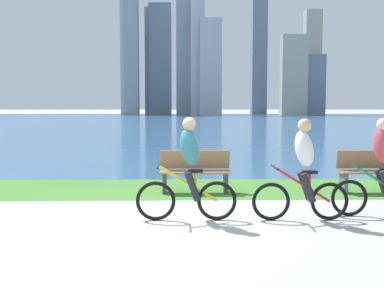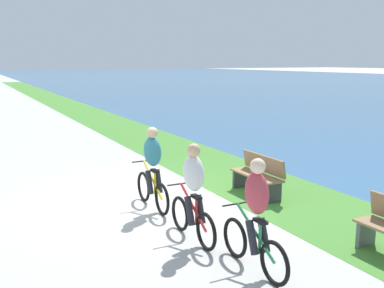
{
  "view_description": "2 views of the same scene",
  "coord_description": "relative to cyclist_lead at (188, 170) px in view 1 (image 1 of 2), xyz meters",
  "views": [
    {
      "loc": [
        0.45,
        -7.76,
        1.9
      ],
      "look_at": [
        0.62,
        0.43,
        1.22
      ],
      "focal_mm": 45.18,
      "sensor_mm": 36.0,
      "label": 1
    },
    {
      "loc": [
        8.72,
        -3.29,
        2.98
      ],
      "look_at": [
        0.69,
        0.81,
        1.29
      ],
      "focal_mm": 41.73,
      "sensor_mm": 36.0,
      "label": 2
    }
  ],
  "objects": [
    {
      "name": "bench_far_along_path",
      "position": [
        3.99,
        2.43,
        -0.39
      ],
      "size": [
        1.5,
        0.47,
        0.9
      ],
      "color": "olive",
      "rests_on": "ground"
    },
    {
      "name": "cyclist_lead",
      "position": [
        0.0,
        0.0,
        0.0
      ],
      "size": [
        1.64,
        0.52,
        1.69
      ],
      "color": "black",
      "rests_on": "ground"
    },
    {
      "name": "cyclist_distant_rear",
      "position": [
        3.25,
        0.24,
        -0.01
      ],
      "size": [
        1.61,
        0.52,
        1.66
      ],
      "color": "black",
      "rests_on": "ground"
    },
    {
      "name": "city_skyline_far_shore",
      "position": [
        4.24,
        76.47,
        9.11
      ],
      "size": [
        34.71,
        10.88,
        27.15
      ],
      "color": "#B7B7BC",
      "rests_on": "ground"
    },
    {
      "name": "bay_water_surface",
      "position": [
        -0.55,
        44.14,
        -0.84
      ],
      "size": [
        300.0,
        79.76,
        0.0
      ],
      "primitive_type": "cube",
      "color": "#386693",
      "rests_on": "ground"
    },
    {
      "name": "cyclist_trailing",
      "position": [
        1.86,
        -0.03,
        -0.01
      ],
      "size": [
        1.58,
        0.52,
        1.66
      ],
      "color": "black",
      "rests_on": "ground"
    },
    {
      "name": "grass_strip_bayside",
      "position": [
        -0.55,
        2.95,
        -0.83
      ],
      "size": [
        120.0,
        2.63,
        0.01
      ],
      "primitive_type": "cube",
      "color": "#478433",
      "rests_on": "ground"
    },
    {
      "name": "bench_near_path",
      "position": [
        0.18,
        2.48,
        -0.39
      ],
      "size": [
        1.5,
        0.47,
        0.9
      ],
      "color": "olive",
      "rests_on": "ground"
    },
    {
      "name": "ground_plane",
      "position": [
        -0.55,
        0.01,
        -0.84
      ],
      "size": [
        300.0,
        300.0,
        0.0
      ],
      "primitive_type": "plane",
      "color": "#B2AFA8"
    }
  ]
}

